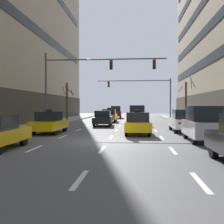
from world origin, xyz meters
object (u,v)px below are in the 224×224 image
at_px(taxi_driving_3, 50,123).
at_px(car_parked_2, 184,121).
at_px(car_driving_0, 116,112).
at_px(car_driving_6, 103,118).
at_px(street_tree_1, 186,100).
at_px(taxi_driving_5, 109,116).
at_px(car_parked_1, 203,124).
at_px(street_tree_0, 67,100).
at_px(traffic_signal_0, 87,74).
at_px(pedestrian_1, 210,115).
at_px(traffic_signal_1, 146,90).
at_px(taxi_driving_4, 137,123).
at_px(car_driving_1, 137,115).

xyz_separation_m(taxi_driving_3, car_parked_2, (10.09, 2.05, 0.07)).
bearing_deg(car_driving_0, car_driving_6, -90.21).
bearing_deg(street_tree_1, car_driving_6, -143.60).
bearing_deg(taxi_driving_5, car_parked_1, -68.93).
relative_size(car_parked_2, street_tree_0, 0.91).
relative_size(taxi_driving_3, taxi_driving_5, 0.98).
height_order(traffic_signal_0, pedestrian_1, traffic_signal_0).
bearing_deg(traffic_signal_1, car_parked_1, -85.15).
bearing_deg(street_tree_0, pedestrian_1, -23.60).
relative_size(taxi_driving_5, car_driving_6, 1.04).
distance_m(street_tree_1, pedestrian_1, 5.42).
bearing_deg(car_parked_2, car_parked_1, -90.00).
height_order(taxi_driving_3, taxi_driving_4, taxi_driving_3).
xyz_separation_m(car_driving_0, taxi_driving_3, (-3.13, -25.70, -0.23)).
distance_m(car_driving_0, taxi_driving_4, 26.20).
bearing_deg(traffic_signal_0, taxi_driving_3, -109.39).
height_order(car_parked_1, traffic_signal_1, traffic_signal_1).
bearing_deg(pedestrian_1, taxi_driving_5, 156.09).
xyz_separation_m(car_driving_0, car_driving_6, (-0.07, -18.14, -0.25)).
distance_m(taxi_driving_3, taxi_driving_4, 6.44).
height_order(car_driving_1, taxi_driving_5, car_driving_1).
height_order(taxi_driving_4, car_parked_2, car_parked_2).
xyz_separation_m(taxi_driving_3, taxi_driving_4, (6.44, -0.28, -0.01)).
distance_m(traffic_signal_1, pedestrian_1, 13.45).
bearing_deg(car_driving_1, pedestrian_1, -5.35).
height_order(car_driving_0, car_parked_2, car_driving_0).
distance_m(car_driving_1, car_parked_1, 14.59).
distance_m(car_driving_0, street_tree_1, 14.70).
xyz_separation_m(traffic_signal_0, street_tree_1, (10.76, 9.34, -2.26)).
distance_m(car_parked_1, pedestrian_1, 14.03).
relative_size(taxi_driving_3, traffic_signal_0, 0.38).
bearing_deg(taxi_driving_4, car_driving_0, 97.26).
relative_size(car_parked_2, traffic_signal_1, 0.43).
height_order(taxi_driving_3, car_driving_6, taxi_driving_3).
bearing_deg(taxi_driving_3, traffic_signal_1, 69.30).
bearing_deg(street_tree_0, car_parked_1, -57.84).
bearing_deg(car_driving_6, car_driving_1, 39.50).
relative_size(taxi_driving_3, taxi_driving_4, 1.01).
bearing_deg(pedestrian_1, car_parked_2, -117.99).
xyz_separation_m(taxi_driving_3, traffic_signal_1, (7.99, 21.13, 3.72)).
distance_m(car_driving_6, traffic_signal_1, 14.91).
height_order(car_parked_1, pedestrian_1, car_parked_1).
relative_size(car_parked_2, street_tree_1, 0.87).
distance_m(car_parked_2, pedestrian_1, 8.64).
distance_m(car_driving_0, car_parked_2, 24.66).
xyz_separation_m(taxi_driving_4, street_tree_1, (6.18, 14.89, 1.97)).
bearing_deg(street_tree_0, car_driving_6, -57.51).
relative_size(taxi_driving_5, car_parked_2, 0.93).
relative_size(car_driving_1, car_parked_1, 1.04).
relative_size(car_parked_2, traffic_signal_0, 0.41).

